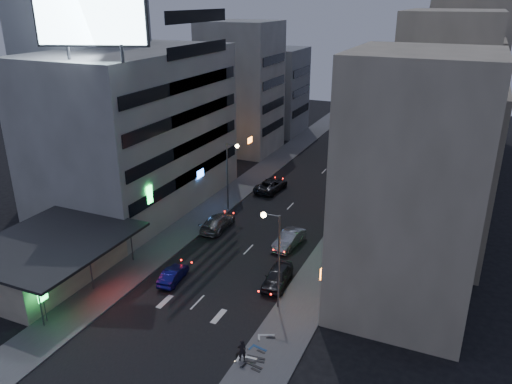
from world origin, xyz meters
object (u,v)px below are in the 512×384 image
Objects in this scene: person at (242,350)px; scooter_black_b at (266,351)px; road_car_silver at (217,222)px; road_car_blue at (173,275)px; scooter_black_a at (263,361)px; scooter_silver_b at (275,328)px; parked_car_left at (271,185)px; scooter_blue at (268,344)px; parked_car_right_far at (347,194)px; scooter_silver_a at (258,351)px; parked_car_right_near at (277,277)px; parked_car_right_mid at (289,239)px.

scooter_black_b is (1.45, 0.79, -0.23)m from person.
road_car_blue is at bearing 94.87° from road_car_silver.
scooter_black_a reaches higher than scooter_silver_b.
scooter_blue is (11.65, -29.08, -0.12)m from parked_car_left.
parked_car_right_far is 31.17m from scooter_silver_a.
road_car_silver is 21.36m from scooter_black_b.
parked_car_right_near is at bearing 26.43° from scooter_black_a.
person is 1.67m from scooter_black_b.
parked_car_right_far is 1.29× the size of road_car_blue.
parked_car_left is 1.05× the size of road_car_silver.
road_car_silver is at bearing -89.86° from road_car_blue.
scooter_black_a is 1.04m from scooter_silver_a.
parked_car_right_far is 2.60× the size of scooter_black_a.
scooter_black_b reaches higher than scooter_blue.
person is (2.96, -17.15, 0.16)m from parked_car_right_mid.
scooter_black_a is (1.67, -0.19, -0.24)m from person.
road_car_silver reaches higher than scooter_silver_a.
road_car_silver reaches higher than road_car_blue.
person reaches higher than scooter_silver_b.
scooter_silver_a is at bearing 154.43° from scooter_silver_b.
parked_car_right_mid is 14.23m from scooter_silver_b.
scooter_black_a is (11.60, -7.08, 0.07)m from road_car_blue.
parked_car_right_near is 21.62m from parked_car_right_far.
parked_car_right_mid is at bearing 9.08° from scooter_black_b.
parked_car_right_near is at bearing -122.56° from person.
parked_car_left is at bearing 124.95° from parked_car_right_mid.
person reaches higher than scooter_blue.
parked_car_right_far reaches higher than scooter_black_b.
road_car_blue reaches higher than scooter_blue.
person is 0.84× the size of scooter_black_b.
person is 1.70m from scooter_black_a.
road_car_silver is at bearing 48.41° from scooter_blue.
parked_car_left reaches higher than parked_car_right_far.
parked_car_right_near is 1.23× the size of road_car_blue.
person is 0.83× the size of scooter_silver_a.
scooter_silver_a is 2.93m from scooter_silver_b.
scooter_silver_a is (2.32, -9.51, -0.08)m from parked_car_right_near.
scooter_black_a is at bearing -156.16° from scooter_blue.
parked_car_right_near reaches higher than parked_car_left.
scooter_silver_b is at bearing -6.72° from scooter_silver_a.
road_car_silver is at bearing 30.91° from scooter_black_b.
parked_car_right_mid reaches higher than scooter_black_b.
parked_car_right_mid is 16.95m from scooter_black_b.
person reaches higher than scooter_black_a.
parked_car_right_far is 3.01× the size of person.
parked_car_left reaches higher than scooter_black_a.
parked_car_right_mid is 2.67× the size of scooter_blue.
road_car_blue is 0.71× the size of road_car_silver.
scooter_silver_b is (1.81, -28.20, -0.04)m from parked_car_right_far.
person is at bearing -74.07° from parked_car_right_mid.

